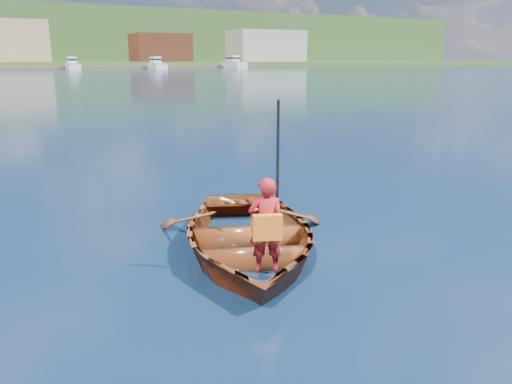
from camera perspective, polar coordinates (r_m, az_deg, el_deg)
name	(u,v)px	position (r m, az deg, el deg)	size (l,w,h in m)	color
ground	(201,243)	(7.29, -6.30, -5.82)	(600.00, 600.00, 0.00)	#141F3D
rowboat	(247,236)	(6.84, -0.98, -5.03)	(3.78, 4.41, 0.77)	#66380E
child_paddler	(266,225)	(5.86, 1.20, -3.81)	(0.49, 0.43, 2.03)	#AC1C22
shoreline	(10,41)	(243.19, -26.33, 15.21)	(400.00, 140.00, 22.00)	#334E1D
dock	(5,68)	(154.46, -26.73, 12.52)	(160.05, 8.27, 0.80)	#50443B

